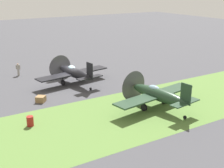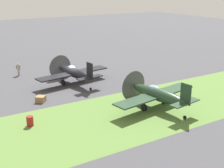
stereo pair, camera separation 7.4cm
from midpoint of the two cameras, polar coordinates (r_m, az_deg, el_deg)
ground_plane at (r=39.15m, az=-7.98°, el=0.27°), size 160.00×160.00×0.00m
grass_verge at (r=29.08m, az=1.72°, el=-5.91°), size 120.00×11.00×0.01m
airplane_lead at (r=38.24m, az=-7.00°, el=2.15°), size 9.79×7.79×3.47m
airplane_wingman at (r=30.60m, az=8.51°, el=-1.89°), size 10.02×7.97×3.55m
ground_crew_chief at (r=43.49m, az=-17.00°, el=2.69°), size 0.54×0.40×1.73m
fuel_drum at (r=27.82m, az=-14.98°, el=-6.70°), size 0.60×0.60×0.90m
supply_crate at (r=33.16m, az=-13.08°, el=-2.74°), size 1.27×1.27×0.64m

